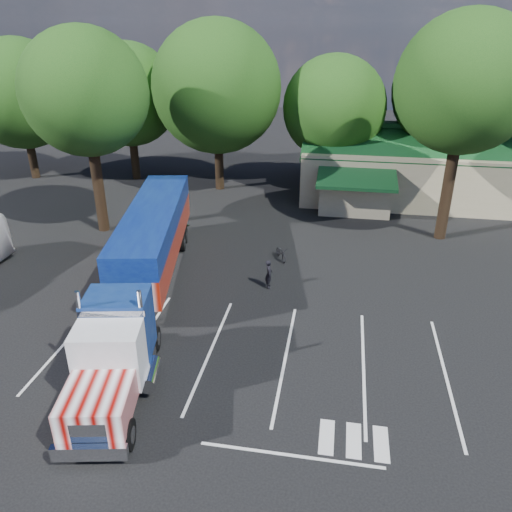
% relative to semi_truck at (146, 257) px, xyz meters
% --- Properties ---
extents(ground, '(120.00, 120.00, 0.00)m').
position_rel_semi_truck_xyz_m(ground, '(4.16, 2.16, -2.31)').
color(ground, black).
rests_on(ground, ground).
extents(event_hall, '(24.20, 14.12, 5.55)m').
position_rel_semi_truck_xyz_m(event_hall, '(17.90, 19.97, -0.10)').
color(event_hall, tan).
rests_on(event_hall, ground).
extents(tree_row_a, '(9.00, 9.00, 11.68)m').
position_rel_semi_truck_xyz_m(tree_row_a, '(-17.84, 18.66, 4.85)').
color(tree_row_a, black).
rests_on(tree_row_a, ground).
extents(tree_row_b, '(8.40, 8.40, 11.35)m').
position_rel_semi_truck_xyz_m(tree_row_b, '(-8.84, 19.96, 4.82)').
color(tree_row_b, black).
rests_on(tree_row_b, ground).
extents(tree_row_c, '(10.00, 10.00, 13.05)m').
position_rel_semi_truck_xyz_m(tree_row_c, '(-0.84, 18.36, 5.73)').
color(tree_row_c, black).
rests_on(tree_row_c, ground).
extents(tree_row_d, '(8.00, 8.00, 10.60)m').
position_rel_semi_truck_xyz_m(tree_row_d, '(8.16, 19.66, 4.27)').
color(tree_row_d, black).
rests_on(tree_row_d, ground).
extents(tree_row_e, '(9.60, 9.60, 12.90)m').
position_rel_semi_truck_xyz_m(tree_row_e, '(17.16, 20.16, 5.78)').
color(tree_row_e, black).
rests_on(tree_row_e, ground).
extents(tree_near_left, '(7.60, 7.60, 12.65)m').
position_rel_semi_truck_xyz_m(tree_near_left, '(-6.34, 8.16, 6.50)').
color(tree_near_left, black).
rests_on(tree_near_left, ground).
extents(tree_near_right, '(8.00, 8.00, 13.50)m').
position_rel_semi_truck_xyz_m(tree_near_right, '(15.66, 10.66, 7.15)').
color(tree_near_right, black).
rests_on(tree_near_right, ground).
extents(semi_truck, '(6.11, 19.58, 4.08)m').
position_rel_semi_truck_xyz_m(semi_truck, '(0.00, 0.00, 0.00)').
color(semi_truck, black).
rests_on(semi_truck, ground).
extents(woman, '(0.44, 0.61, 1.56)m').
position_rel_semi_truck_xyz_m(woman, '(5.76, 2.16, -1.53)').
color(woman, black).
rests_on(woman, ground).
extents(bicycle, '(1.17, 1.61, 0.81)m').
position_rel_semi_truck_xyz_m(bicycle, '(5.96, 5.68, -1.91)').
color(bicycle, black).
rests_on(bicycle, ground).
extents(silver_sedan, '(4.75, 2.52, 1.49)m').
position_rel_semi_truck_xyz_m(silver_sedan, '(9.16, 16.16, -1.56)').
color(silver_sedan, '#9FA1A6').
rests_on(silver_sedan, ground).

